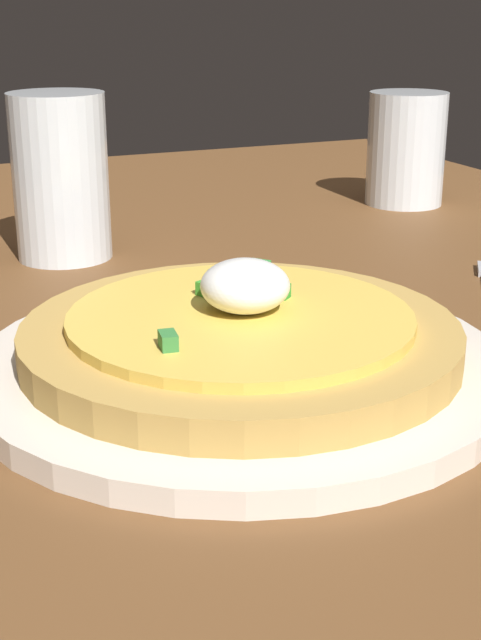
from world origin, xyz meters
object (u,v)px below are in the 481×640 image
Objects in this scene: cup_far at (61,187)px; pizza at (241,333)px; plate at (241,366)px; cup_near at (406,155)px.

pizza is at bearing 6.68° from cup_far.
plate is 2.66× the size of cup_near.
pizza is 28.14cm from cup_far.
pizza is at bearing 141.57° from plate.
cup_far is (-27.78, -3.25, 3.08)cm from pizza.
plate is 28.44cm from cup_far.
cup_far is (-27.81, -3.23, 5.00)cm from plate.
cup_near is at bearing 136.36° from pizza.
cup_near is (-33.98, 32.39, 4.14)cm from plate.
pizza is at bearing -43.64° from cup_near.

